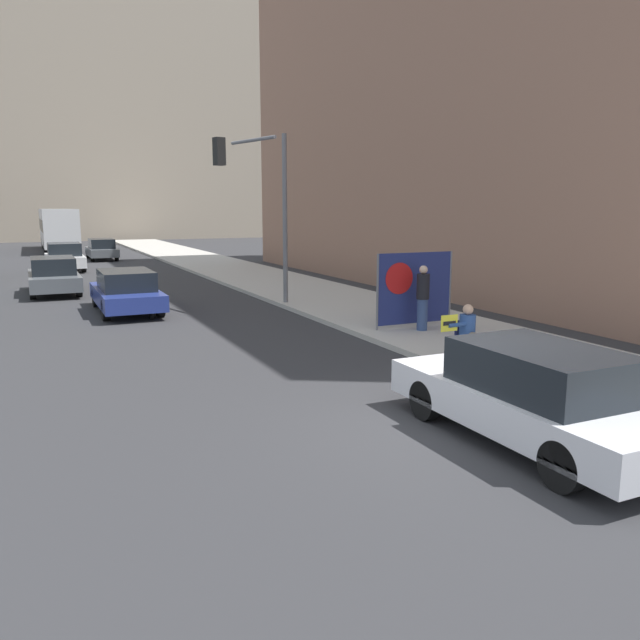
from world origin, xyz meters
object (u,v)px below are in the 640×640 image
at_px(jogger_on_sidewalk, 423,297).
at_px(protest_banner, 414,288).
at_px(seated_protester, 469,331).
at_px(city_bus_on_road, 58,227).
at_px(traffic_light_pole, 262,190).
at_px(parked_car_curbside, 533,395).
at_px(car_on_road_nearest, 126,291).
at_px(pedestrian_behind, 396,291).
at_px(car_on_road_far_lane, 102,249).
at_px(motorcycle_on_road, 147,299).
at_px(car_on_road_distant, 65,257).
at_px(car_on_road_midblock, 54,275).

relative_size(jogger_on_sidewalk, protest_banner, 0.72).
relative_size(seated_protester, city_bus_on_road, 0.10).
xyz_separation_m(traffic_light_pole, city_bus_on_road, (-4.82, 34.56, -2.04)).
bearing_deg(jogger_on_sidewalk, parked_car_curbside, 105.38).
distance_m(seated_protester, car_on_road_nearest, 11.95).
bearing_deg(pedestrian_behind, seated_protester, 41.29).
bearing_deg(jogger_on_sidewalk, traffic_light_pole, -31.19).
height_order(seated_protester, car_on_road_nearest, car_on_road_nearest).
bearing_deg(car_on_road_far_lane, jogger_on_sidewalk, -80.45).
xyz_separation_m(jogger_on_sidewalk, car_on_road_nearest, (-6.59, 7.27, -0.33)).
height_order(seated_protester, motorcycle_on_road, seated_protester).
distance_m(pedestrian_behind, city_bus_on_road, 39.47).
distance_m(parked_car_curbside, car_on_road_far_lane, 36.98).
distance_m(pedestrian_behind, traffic_light_pole, 5.77).
bearing_deg(seated_protester, traffic_light_pole, 100.71).
distance_m(parked_car_curbside, car_on_road_distant, 30.45).
relative_size(traffic_light_pole, parked_car_curbside, 1.23).
height_order(car_on_road_nearest, car_on_road_far_lane, same).
xyz_separation_m(car_on_road_far_lane, motorcycle_on_road, (-1.10, -23.56, -0.15)).
bearing_deg(protest_banner, car_on_road_midblock, 124.33).
distance_m(jogger_on_sidewalk, protest_banner, 0.57).
bearing_deg(jogger_on_sidewalk, car_on_road_far_lane, -42.55).
relative_size(car_on_road_midblock, car_on_road_far_lane, 1.04).
height_order(car_on_road_far_lane, city_bus_on_road, city_bus_on_road).
distance_m(car_on_road_midblock, car_on_road_distant, 9.83).
bearing_deg(car_on_road_far_lane, car_on_road_nearest, -94.02).
relative_size(pedestrian_behind, protest_banner, 0.67).
bearing_deg(car_on_road_midblock, pedestrian_behind, -51.92).
relative_size(jogger_on_sidewalk, pedestrian_behind, 1.07).
xyz_separation_m(seated_protester, car_on_road_distant, (-6.51, 26.29, -0.06)).
bearing_deg(car_on_road_far_lane, car_on_road_distant, -110.99).
relative_size(car_on_road_nearest, car_on_road_midblock, 0.99).
xyz_separation_m(protest_banner, parked_car_curbside, (-3.05, -7.68, -0.49)).
bearing_deg(car_on_road_distant, car_on_road_nearest, -86.20).
bearing_deg(seated_protester, protest_banner, 76.43).
bearing_deg(seated_protester, car_on_road_midblock, 117.72).
relative_size(car_on_road_midblock, city_bus_on_road, 0.39).
height_order(traffic_light_pole, car_on_road_nearest, traffic_light_pole).
xyz_separation_m(seated_protester, pedestrian_behind, (1.43, 5.20, 0.15)).
bearing_deg(car_on_road_far_lane, seated_protester, -83.30).
height_order(protest_banner, motorcycle_on_road, protest_banner).
distance_m(traffic_light_pole, car_on_road_midblock, 10.00).
relative_size(pedestrian_behind, parked_car_curbside, 0.35).
bearing_deg(jogger_on_sidewalk, city_bus_on_road, -42.15).
height_order(seated_protester, car_on_road_midblock, car_on_road_midblock).
bearing_deg(city_bus_on_road, car_on_road_midblock, -92.97).
bearing_deg(car_on_road_midblock, parked_car_curbside, -74.65).
relative_size(seated_protester, car_on_road_midblock, 0.26).
bearing_deg(parked_car_curbside, car_on_road_midblock, 105.35).
bearing_deg(car_on_road_midblock, jogger_on_sidewalk, -56.99).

